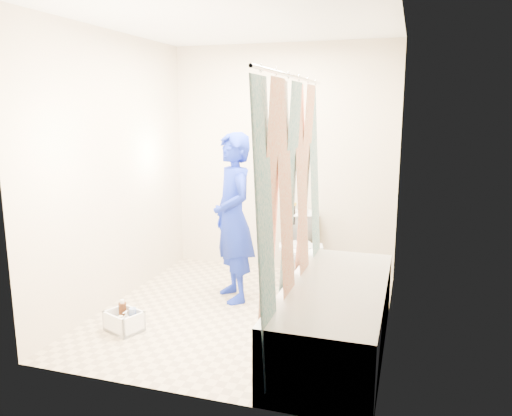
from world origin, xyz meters
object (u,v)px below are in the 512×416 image
(bathtub, at_px, (335,315))
(cleaning_caddy, at_px, (125,322))
(plumber, at_px, (233,218))
(toilet, at_px, (301,250))

(bathtub, relative_size, cleaning_caddy, 5.30)
(cleaning_caddy, bearing_deg, plumber, 78.95)
(toilet, bearing_deg, plumber, -142.93)
(plumber, bearing_deg, bathtub, 16.47)
(bathtub, bearing_deg, plumber, 145.18)
(toilet, distance_m, cleaning_caddy, 1.89)
(bathtub, xyz_separation_m, plumber, (-1.05, 0.73, 0.50))
(bathtub, xyz_separation_m, cleaning_caddy, (-1.63, -0.20, -0.19))
(bathtub, relative_size, plumber, 1.14)
(bathtub, distance_m, cleaning_caddy, 1.65)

